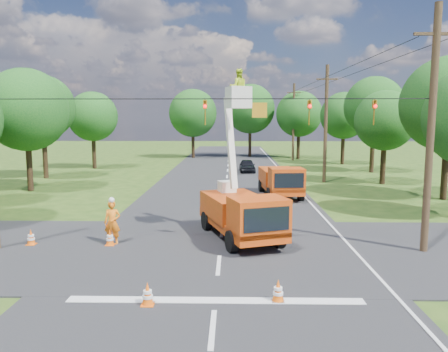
{
  "coord_description": "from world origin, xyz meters",
  "views": [
    {
      "loc": [
        0.51,
        -15.8,
        5.53
      ],
      "look_at": [
        0.08,
        6.23,
        2.6
      ],
      "focal_mm": 35.0,
      "sensor_mm": 36.0,
      "label": 1
    }
  ],
  "objects_px": {
    "tree_right_c": "(385,121)",
    "tree_far_b": "(250,109)",
    "pole_right_far": "(293,121)",
    "tree_far_c": "(299,114)",
    "pole_right_near": "(431,129)",
    "second_truck": "(281,180)",
    "traffic_cone_3": "(274,204)",
    "tree_right_d": "(374,107)",
    "traffic_cone_0": "(148,294)",
    "tree_far_a": "(193,113)",
    "tree_left_f": "(93,117)",
    "traffic_cone_4": "(110,238)",
    "traffic_cone_5": "(31,237)",
    "traffic_cone_7": "(271,190)",
    "pole_right_mid": "(326,123)",
    "ground_worker": "(112,223)",
    "traffic_cone_1": "(278,291)",
    "tree_right_e": "(344,116)",
    "tree_left_d": "(26,110)",
    "bucket_truck": "(241,205)",
    "tree_left_e": "(42,107)",
    "distant_car": "(247,166)",
    "traffic_cone_2": "(261,211)"
  },
  "relations": [
    {
      "from": "tree_left_d",
      "to": "tree_right_d",
      "type": "relative_size",
      "value": 0.95
    },
    {
      "from": "second_truck",
      "to": "tree_right_d",
      "type": "bearing_deg",
      "value": 47.97
    },
    {
      "from": "pole_right_mid",
      "to": "pole_right_far",
      "type": "relative_size",
      "value": 1.0
    },
    {
      "from": "second_truck",
      "to": "traffic_cone_3",
      "type": "distance_m",
      "value": 4.46
    },
    {
      "from": "tree_left_e",
      "to": "tree_right_c",
      "type": "height_order",
      "value": "tree_left_e"
    },
    {
      "from": "second_truck",
      "to": "traffic_cone_3",
      "type": "xyz_separation_m",
      "value": [
        -0.85,
        -4.31,
        -0.82
      ]
    },
    {
      "from": "bucket_truck",
      "to": "traffic_cone_7",
      "type": "bearing_deg",
      "value": 59.24
    },
    {
      "from": "pole_right_far",
      "to": "tree_left_d",
      "type": "distance_m",
      "value": 34.33
    },
    {
      "from": "traffic_cone_7",
      "to": "tree_right_e",
      "type": "relative_size",
      "value": 0.08
    },
    {
      "from": "traffic_cone_4",
      "to": "ground_worker",
      "type": "bearing_deg",
      "value": 71.32
    },
    {
      "from": "distant_car",
      "to": "traffic_cone_1",
      "type": "distance_m",
      "value": 32.2
    },
    {
      "from": "tree_right_d",
      "to": "tree_far_a",
      "type": "relative_size",
      "value": 1.02
    },
    {
      "from": "traffic_cone_1",
      "to": "tree_right_e",
      "type": "bearing_deg",
      "value": 73.5
    },
    {
      "from": "second_truck",
      "to": "traffic_cone_0",
      "type": "bearing_deg",
      "value": -112.72
    },
    {
      "from": "traffic_cone_3",
      "to": "pole_right_far",
      "type": "bearing_deg",
      "value": 80.24
    },
    {
      "from": "distant_car",
      "to": "tree_left_e",
      "type": "height_order",
      "value": "tree_left_e"
    },
    {
      "from": "traffic_cone_1",
      "to": "tree_left_e",
      "type": "relative_size",
      "value": 0.08
    },
    {
      "from": "traffic_cone_4",
      "to": "traffic_cone_5",
      "type": "xyz_separation_m",
      "value": [
        -3.47,
        -0.01,
        0.0
      ]
    },
    {
      "from": "traffic_cone_3",
      "to": "tree_far_b",
      "type": "bearing_deg",
      "value": 90.1
    },
    {
      "from": "pole_right_far",
      "to": "tree_far_c",
      "type": "height_order",
      "value": "pole_right_far"
    },
    {
      "from": "traffic_cone_7",
      "to": "tree_far_c",
      "type": "height_order",
      "value": "tree_far_c"
    },
    {
      "from": "bucket_truck",
      "to": "traffic_cone_3",
      "type": "height_order",
      "value": "bucket_truck"
    },
    {
      "from": "traffic_cone_4",
      "to": "traffic_cone_5",
      "type": "bearing_deg",
      "value": -179.92
    },
    {
      "from": "traffic_cone_7",
      "to": "pole_right_mid",
      "type": "distance_m",
      "value": 9.63
    },
    {
      "from": "traffic_cone_1",
      "to": "tree_right_c",
      "type": "distance_m",
      "value": 27.16
    },
    {
      "from": "pole_right_near",
      "to": "tree_far_c",
      "type": "relative_size",
      "value": 1.09
    },
    {
      "from": "tree_right_c",
      "to": "tree_left_d",
      "type": "bearing_deg",
      "value": -171.93
    },
    {
      "from": "tree_right_c",
      "to": "bucket_truck",
      "type": "bearing_deg",
      "value": -125.39
    },
    {
      "from": "bucket_truck",
      "to": "tree_far_b",
      "type": "xyz_separation_m",
      "value": [
        2.08,
        43.28,
        5.19
      ]
    },
    {
      "from": "second_truck",
      "to": "tree_right_e",
      "type": "bearing_deg",
      "value": 61.35
    },
    {
      "from": "tree_right_c",
      "to": "traffic_cone_0",
      "type": "bearing_deg",
      "value": -121.78
    },
    {
      "from": "second_truck",
      "to": "traffic_cone_0",
      "type": "height_order",
      "value": "second_truck"
    },
    {
      "from": "bucket_truck",
      "to": "distant_car",
      "type": "relative_size",
      "value": 2.01
    },
    {
      "from": "traffic_cone_3",
      "to": "second_truck",
      "type": "bearing_deg",
      "value": 78.8
    },
    {
      "from": "tree_left_f",
      "to": "tree_left_d",
      "type": "bearing_deg",
      "value": -90.76
    },
    {
      "from": "tree_far_b",
      "to": "ground_worker",
      "type": "bearing_deg",
      "value": -99.94
    },
    {
      "from": "tree_right_c",
      "to": "tree_right_d",
      "type": "xyz_separation_m",
      "value": [
        1.6,
        8.0,
        1.37
      ]
    },
    {
      "from": "ground_worker",
      "to": "pole_right_mid",
      "type": "relative_size",
      "value": 0.2
    },
    {
      "from": "second_truck",
      "to": "traffic_cone_0",
      "type": "relative_size",
      "value": 8.76
    },
    {
      "from": "traffic_cone_3",
      "to": "tree_left_f",
      "type": "xyz_separation_m",
      "value": [
        -17.87,
        21.6,
        5.33
      ]
    },
    {
      "from": "traffic_cone_7",
      "to": "traffic_cone_2",
      "type": "bearing_deg",
      "value": -99.54
    },
    {
      "from": "traffic_cone_1",
      "to": "tree_right_c",
      "type": "relative_size",
      "value": 0.09
    },
    {
      "from": "bucket_truck",
      "to": "pole_right_near",
      "type": "height_order",
      "value": "pole_right_near"
    },
    {
      "from": "pole_right_near",
      "to": "tree_far_a",
      "type": "relative_size",
      "value": 1.05
    },
    {
      "from": "tree_right_c",
      "to": "second_truck",
      "type": "bearing_deg",
      "value": -145.86
    },
    {
      "from": "traffic_cone_3",
      "to": "pole_right_mid",
      "type": "height_order",
      "value": "pole_right_mid"
    },
    {
      "from": "ground_worker",
      "to": "traffic_cone_5",
      "type": "distance_m",
      "value": 3.6
    },
    {
      "from": "tree_right_c",
      "to": "tree_far_b",
      "type": "relative_size",
      "value": 0.76
    },
    {
      "from": "tree_far_c",
      "to": "traffic_cone_0",
      "type": "bearing_deg",
      "value": -103.6
    },
    {
      "from": "ground_worker",
      "to": "traffic_cone_0",
      "type": "bearing_deg",
      "value": -67.12
    }
  ]
}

